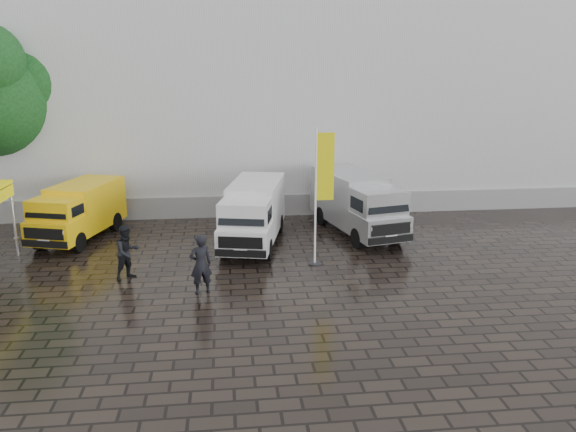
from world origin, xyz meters
The scene contains 10 objects.
ground centered at (0.00, 0.00, 0.00)m, with size 120.00×120.00×0.00m, color black.
exhibition_hall centered at (2.00, 16.00, 6.00)m, with size 44.00×16.00×12.00m, color silver.
hall_plinth centered at (2.00, 7.95, 0.50)m, with size 44.00×0.15×1.00m, color gray.
van_yellow centered at (-7.88, 5.14, 1.10)m, with size 1.83×4.76×2.20m, color yellow, non-canonical shape.
van_white centered at (-0.90, 3.69, 1.19)m, with size 1.83×5.50×2.38m, color white, non-canonical shape.
van_silver centered at (3.46, 4.70, 1.23)m, with size 1.90×5.69×2.46m, color #B9BCBF, non-canonical shape.
flagpole centered at (1.32, 1.16, 2.70)m, with size 0.88×0.50×4.86m.
wheelie_bin centered at (5.46, 7.49, 0.48)m, with size 0.57×0.57×0.95m, color black.
person_front centered at (-2.77, -1.08, 0.95)m, with size 0.69×0.45×1.89m, color black.
person_tent centered at (-5.21, 0.46, 0.91)m, with size 0.88×0.69×1.82m, color black.
Camera 1 is at (-1.90, -17.49, 6.85)m, focal length 35.00 mm.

